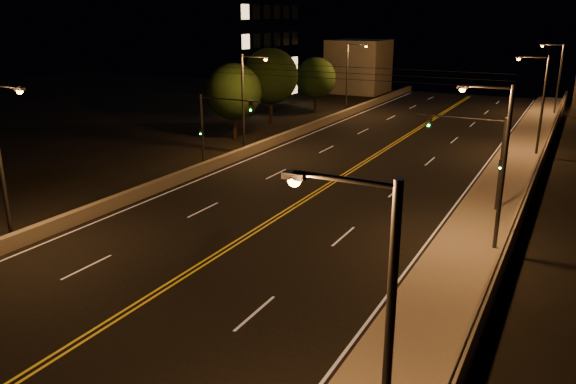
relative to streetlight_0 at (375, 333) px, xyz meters
The scene contains 21 objects.
road 20.38m from the streetlight_0, 125.44° to the left, with size 18.00×120.00×0.02m, color black.
sidewalk 16.80m from the streetlight_0, 92.46° to the left, with size 3.60×120.00×0.30m, color gray.
curb 17.00m from the streetlight_0, 99.02° to the left, with size 0.14×120.00×0.15m, color gray.
parapet_wall 16.65m from the streetlight_0, 86.61° to the left, with size 0.30×120.00×1.00m, color gray.
jersey_barrier 26.73m from the streetlight_0, 142.26° to the left, with size 0.45×120.00×0.78m, color gray.
distant_building_left 76.23m from the streetlight_0, 111.14° to the left, with size 8.00×8.00×7.71m, color gray.
parapet_rail 16.53m from the streetlight_0, 86.61° to the left, with size 0.06×0.06×120.00m, color black.
lane_markings 20.32m from the streetlight_0, 125.56° to the left, with size 17.32×116.00×0.00m.
streetlight_0 is the anchor object (origin of this frame).
streetlight_1 17.06m from the streetlight_0, 90.00° to the left, with size 2.55×0.28×8.11m.
streetlight_2 39.17m from the streetlight_0, 90.00° to the left, with size 2.55×0.28×8.11m.
streetlight_3 62.04m from the streetlight_0, 90.00° to the left, with size 2.55×0.28×8.11m.
streetlight_4 22.52m from the streetlight_0, 161.72° to the left, with size 2.55×0.28×8.11m.
streetlight_5 36.31m from the streetlight_0, 126.08° to the left, with size 2.55×0.28×8.11m.
streetlight_6 56.30m from the streetlight_0, 112.32° to the left, with size 2.55×0.28×8.11m.
traffic_signal_right 23.11m from the streetlight_0, 93.83° to the left, with size 5.11×0.31×5.67m.
traffic_signal_left 30.69m from the streetlight_0, 131.31° to the left, with size 5.11×0.31×5.67m.
overhead_wires 28.23m from the streetlight_0, 114.14° to the left, with size 22.00×0.03×0.83m.
tree_0 42.17m from the streetlight_0, 127.06° to the left, with size 5.16×5.16×7.00m.
tree_1 50.03m from the streetlight_0, 121.97° to the left, with size 5.84×5.84×7.92m.
tree_2 56.97m from the streetlight_0, 116.29° to the left, with size 4.78×4.78×6.47m.
Camera 1 is at (14.66, -6.04, 11.02)m, focal length 35.00 mm.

